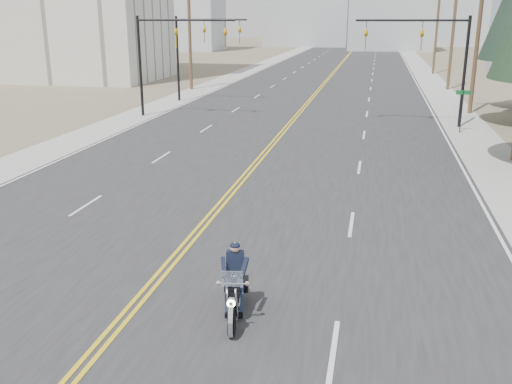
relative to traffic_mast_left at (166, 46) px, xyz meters
name	(u,v)px	position (x,y,z in m)	size (l,w,h in m)	color
road	(334,72)	(8.98, 38.00, -4.93)	(20.00, 200.00, 0.01)	#303033
sidewalk_left	(249,70)	(-2.52, 38.00, -4.93)	(3.00, 200.00, 0.01)	#A5A5A0
sidewalk_right	(425,74)	(20.48, 38.00, -4.93)	(3.00, 200.00, 0.01)	#A5A5A0
traffic_mast_left	(166,46)	(0.00, 0.00, 0.00)	(7.10, 0.26, 7.00)	black
traffic_mast_right	(433,49)	(17.95, 0.00, 0.00)	(7.10, 0.26, 7.00)	black
traffic_mast_far	(196,43)	(-0.33, 8.00, -0.06)	(6.10, 0.26, 7.00)	black
street_sign	(462,104)	(19.78, -2.00, -3.13)	(0.90, 0.06, 2.62)	black
utility_pole_c	(478,34)	(21.48, 6.00, 0.79)	(2.20, 0.30, 11.00)	brown
utility_pole_d	(454,27)	(21.48, 21.00, 1.05)	(2.20, 0.30, 11.50)	brown
utility_pole_e	(437,27)	(21.48, 38.00, 0.79)	(2.20, 0.30, 11.00)	brown
utility_pole_left	(190,32)	(-3.52, 16.00, 0.54)	(2.20, 0.30, 10.50)	brown
haze_bldg_b	(392,17)	(16.98, 93.00, 2.06)	(18.00, 14.00, 14.00)	#ADB2B7
haze_bldg_e	(459,21)	(33.98, 118.00, 1.06)	(14.00, 14.00, 12.00)	#B7BCC6
haze_bldg_f	(148,12)	(-41.02, 98.00, 3.06)	(12.00, 12.00, 16.00)	#ADB2B7
motorcyclist	(234,283)	(11.54, -26.98, -4.04)	(0.98, 2.29, 1.79)	black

